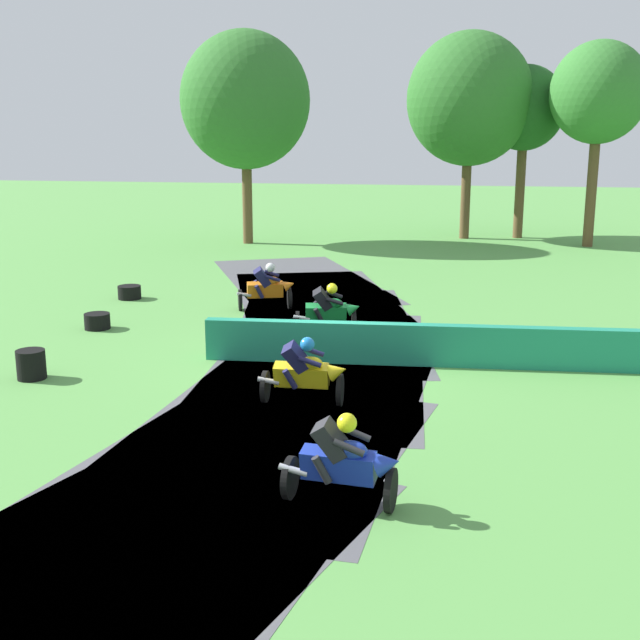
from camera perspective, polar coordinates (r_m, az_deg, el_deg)
The scene contains 14 objects.
ground_plane at distance 17.54m, azimuth 0.11°, elevation -2.98°, with size 120.00×120.00×0.00m, color #569947.
track_asphalt at distance 17.65m, azimuth -2.72°, elevation -2.88°, with size 9.16×29.91×0.01m.
safety_barrier at distance 17.77m, azimuth 19.37°, elevation -2.03°, with size 0.30×16.89×0.90m, color #1E8466.
motorcycle_lead_blue at distance 10.75m, azimuth 1.71°, elevation -10.04°, with size 1.70×0.85×1.43m.
motorcycle_chase_yellow at distance 14.61m, azimuth -1.05°, elevation -3.73°, with size 1.68×0.85×1.43m.
motorcycle_trailing_green at distance 19.63m, azimuth 0.65°, elevation 0.70°, with size 1.71×1.03×1.43m.
motorcycle_fourth_orange at distance 22.51m, azimuth -3.74°, elevation 2.34°, with size 1.72×1.17×1.43m.
tire_stack_mid_a at distance 17.30m, azimuth -19.87°, elevation -2.99°, with size 0.58×0.58×0.60m.
tire_stack_mid_b at distance 21.16m, azimuth -15.57°, elevation -0.08°, with size 0.65×0.65×0.40m.
tire_stack_far at distance 24.74m, azimuth -13.41°, elevation 1.93°, with size 0.69×0.69×0.40m.
tree_far_left at distance 36.87m, azimuth 19.24°, elevation 14.97°, with size 4.07×4.07×8.65m.
tree_far_right at distance 38.29m, azimuth 10.60°, elevation 15.18°, with size 5.70×5.70×9.34m.
tree_mid_rise at distance 36.12m, azimuth -5.34°, elevation 15.29°, with size 5.63×5.63×9.19m.
tree_behind_barrier at distance 39.01m, azimuth 14.35°, elevation 14.34°, with size 3.68×3.68×7.90m.
Camera 1 is at (2.93, -16.58, 4.91)m, focal length 44.96 mm.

